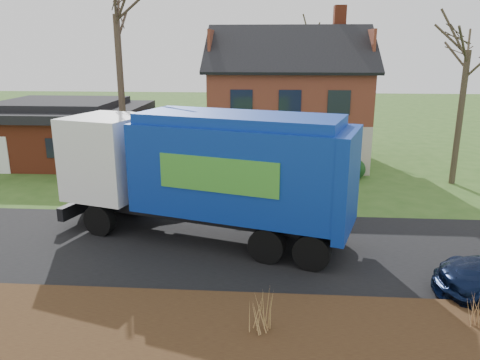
{
  "coord_description": "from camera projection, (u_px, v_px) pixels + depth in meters",
  "views": [
    {
      "loc": [
        1.16,
        -15.1,
        6.79
      ],
      "look_at": [
        -0.12,
        2.5,
        1.8
      ],
      "focal_mm": 35.0,
      "sensor_mm": 36.0,
      "label": 1
    }
  ],
  "objects": [
    {
      "name": "silver_sedan",
      "position": [
        134.0,
        192.0,
        20.33
      ],
      "size": [
        4.7,
        2.51,
        1.47
      ],
      "primitive_type": "imported",
      "rotation": [
        0.0,
        0.0,
        1.8
      ],
      "color": "#ABADB3",
      "rests_on": "ground"
    },
    {
      "name": "ground",
      "position": [
        238.0,
        249.0,
        16.42
      ],
      "size": [
        120.0,
        120.0,
        0.0
      ],
      "primitive_type": "plane",
      "color": "#30531B",
      "rests_on": "ground"
    },
    {
      "name": "mulch_verge",
      "position": [
        221.0,
        333.0,
        11.29
      ],
      "size": [
        80.0,
        3.5,
        0.3
      ],
      "primitive_type": "cube",
      "color": "black",
      "rests_on": "ground"
    },
    {
      "name": "grass_clump_east",
      "position": [
        475.0,
        308.0,
        11.32
      ],
      "size": [
        0.35,
        0.28,
        0.86
      ],
      "color": "#996D43",
      "rests_on": "mulch_verge"
    },
    {
      "name": "road",
      "position": [
        238.0,
        248.0,
        16.42
      ],
      "size": [
        80.0,
        7.0,
        0.02
      ],
      "primitive_type": "cube",
      "color": "black",
      "rests_on": "ground"
    },
    {
      "name": "garbage_truck",
      "position": [
        209.0,
        168.0,
        16.63
      ],
      "size": [
        11.24,
        5.93,
        4.66
      ],
      "rotation": [
        0.0,
        0.0,
        -0.29
      ],
      "color": "black",
      "rests_on": "ground"
    },
    {
      "name": "tree_front_east",
      "position": [
        472.0,
        26.0,
        22.27
      ],
      "size": [
        3.45,
        3.45,
        9.58
      ],
      "color": "#433828",
      "rests_on": "ground"
    },
    {
      "name": "tree_back",
      "position": [
        312.0,
        26.0,
        36.37
      ],
      "size": [
        3.21,
        3.21,
        10.17
      ],
      "color": "#443A28",
      "rests_on": "ground"
    },
    {
      "name": "main_house",
      "position": [
        280.0,
        95.0,
        28.57
      ],
      "size": [
        12.95,
        8.95,
        9.26
      ],
      "color": "beige",
      "rests_on": "ground"
    },
    {
      "name": "grass_clump_mid",
      "position": [
        261.0,
        311.0,
        10.99
      ],
      "size": [
        0.37,
        0.31,
        1.05
      ],
      "color": "#9F7846",
      "rests_on": "mulch_verge"
    },
    {
      "name": "ranch_house",
      "position": [
        63.0,
        131.0,
        29.24
      ],
      "size": [
        9.8,
        8.2,
        3.7
      ],
      "color": "#91391F",
      "rests_on": "ground"
    }
  ]
}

